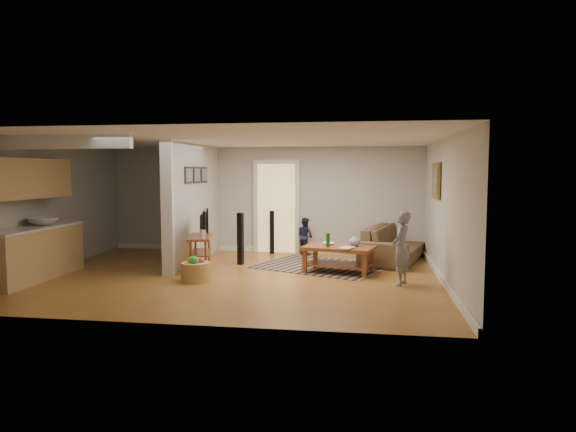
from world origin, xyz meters
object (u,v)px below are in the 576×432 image
object	(u,v)px
coffee_table	(340,252)
child	(400,285)
toddler	(305,254)
toy_basket	(196,271)
tv_console	(201,239)
sofa	(395,260)
speaker_left	(240,239)
speaker_right	(272,232)

from	to	relation	value
coffee_table	child	xyz separation A→B (m)	(1.08, -0.91, -0.40)
coffee_table	toddler	world-z (taller)	coffee_table
toy_basket	tv_console	bearing A→B (deg)	102.51
sofa	toy_basket	bearing A→B (deg)	142.39
coffee_table	toddler	xyz separation A→B (m)	(-0.91, 2.07, -0.40)
toy_basket	coffee_table	bearing A→B (deg)	24.68
coffee_table	toddler	bearing A→B (deg)	113.67
speaker_left	speaker_right	world-z (taller)	speaker_left
toddler	child	bearing A→B (deg)	162.79
toy_basket	toddler	xyz separation A→B (m)	(1.55, 3.20, -0.19)
sofa	toy_basket	xyz separation A→B (m)	(-3.57, -2.70, 0.19)
tv_console	child	bearing A→B (deg)	-23.85
speaker_right	speaker_left	bearing A→B (deg)	-124.43
tv_console	speaker_right	xyz separation A→B (m)	(0.97, 2.30, -0.12)
speaker_left	child	distance (m)	3.52
speaker_left	speaker_right	size ratio (longest dim) A/B	1.07
sofa	speaker_right	size ratio (longest dim) A/B	2.54
tv_console	speaker_right	distance (m)	2.50
sofa	speaker_right	bearing A→B (deg)	95.17
sofa	speaker_left	bearing A→B (deg)	122.68
toy_basket	speaker_right	bearing A→B (deg)	76.57
speaker_left	toy_basket	xyz separation A→B (m)	(-0.38, -1.70, -0.35)
coffee_table	child	size ratio (longest dim) A/B	1.14
tv_console	coffee_table	bearing A→B (deg)	-8.66
coffee_table	tv_console	distance (m)	2.68
speaker_right	toddler	distance (m)	0.93
sofa	toddler	world-z (taller)	toddler
speaker_left	toddler	size ratio (longest dim) A/B	1.26
tv_console	toy_basket	size ratio (longest dim) A/B	2.27
sofa	toddler	distance (m)	2.08
coffee_table	speaker_right	world-z (taller)	speaker_right
sofa	speaker_left	world-z (taller)	speaker_left
speaker_right	toddler	size ratio (longest dim) A/B	1.18
speaker_left	coffee_table	bearing A→B (deg)	-1.11
tv_console	sofa	bearing A→B (deg)	11.98
sofa	toy_basket	world-z (taller)	toy_basket
sofa	coffee_table	distance (m)	1.97
tv_console	child	world-z (taller)	tv_console
coffee_table	child	bearing A→B (deg)	-40.06
sofa	coffee_table	world-z (taller)	coffee_table
sofa	toddler	xyz separation A→B (m)	(-2.02, 0.50, 0.00)
coffee_table	toddler	size ratio (longest dim) A/B	1.69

